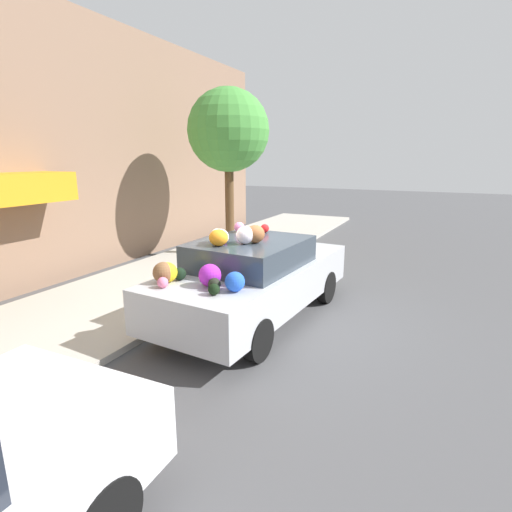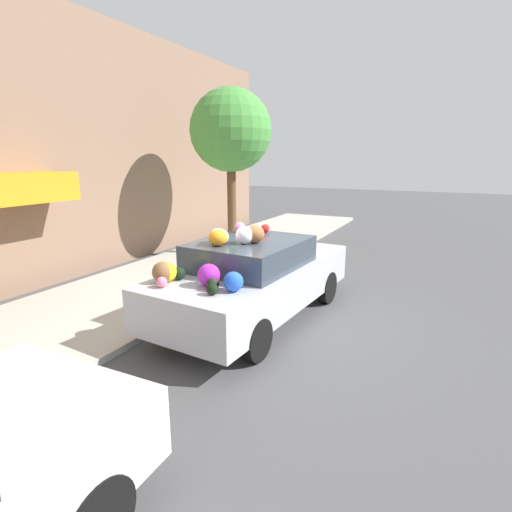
{
  "view_description": "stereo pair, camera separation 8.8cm",
  "coord_description": "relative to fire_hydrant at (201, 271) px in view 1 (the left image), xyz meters",
  "views": [
    {
      "loc": [
        -5.91,
        -2.86,
        2.72
      ],
      "look_at": [
        0.0,
        -0.01,
        1.1
      ],
      "focal_mm": 28.0,
      "sensor_mm": 36.0,
      "label": 1
    },
    {
      "loc": [
        -5.87,
        -2.94,
        2.72
      ],
      "look_at": [
        0.0,
        -0.01,
        1.1
      ],
      "focal_mm": 28.0,
      "sensor_mm": 36.0,
      "label": 2
    }
  ],
  "objects": [
    {
      "name": "ground_plane",
      "position": [
        -0.71,
        -1.59,
        -0.45
      ],
      "size": [
        60.0,
        60.0,
        0.0
      ],
      "primitive_type": "plane",
      "color": "#4C4C4F"
    },
    {
      "name": "building_facade",
      "position": [
        -0.85,
        3.33,
        2.46
      ],
      "size": [
        18.0,
        1.2,
        5.93
      ],
      "color": "#846651",
      "rests_on": "ground"
    },
    {
      "name": "street_tree",
      "position": [
        2.92,
        0.95,
        2.94
      ],
      "size": [
        2.16,
        2.16,
        4.39
      ],
      "color": "brown",
      "rests_on": "sidewalk_curb"
    },
    {
      "name": "fire_hydrant",
      "position": [
        0.0,
        0.0,
        0.0
      ],
      "size": [
        0.2,
        0.2,
        0.7
      ],
      "color": "gold",
      "rests_on": "sidewalk_curb"
    },
    {
      "name": "art_car",
      "position": [
        -0.77,
        -1.59,
        0.3
      ],
      "size": [
        4.38,
        2.06,
        1.69
      ],
      "rotation": [
        0.0,
        0.0,
        -0.08
      ],
      "color": "#B7BABF",
      "rests_on": "ground"
    },
    {
      "name": "sidewalk_curb",
      "position": [
        -0.71,
        1.11,
        -0.4
      ],
      "size": [
        24.0,
        3.2,
        0.11
      ],
      "color": "#B2ADA3",
      "rests_on": "ground"
    }
  ]
}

